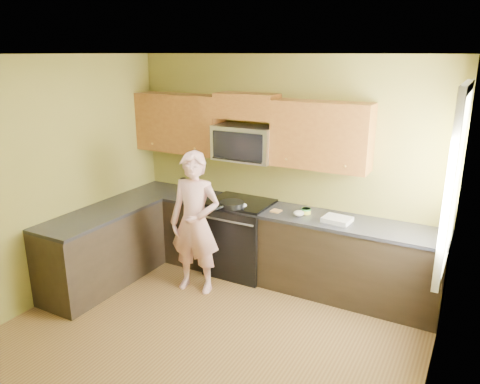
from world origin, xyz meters
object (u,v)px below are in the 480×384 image
Objects in this scene: microwave at (245,160)px; woman at (195,223)px; stove at (240,237)px; butter_tub at (306,214)px; frying_pan at (232,207)px; travel_mug at (184,190)px.

microwave is 1.02m from woman.
stove is 8.50× the size of butter_tub.
woman is 3.28× the size of frying_pan.
microwave is at bearing 90.00° from stove.
microwave is at bearing 63.56° from woman.
woman is 9.75× the size of travel_mug.
butter_tub reaches higher than stove.
woman is 0.50m from frying_pan.
woman is 14.94× the size of butter_tub.
stove is at bearing 60.45° from woman.
frying_pan is at bearing -161.51° from butter_tub.
woman reaches higher than stove.
stove is 0.53m from frying_pan.
travel_mug is at bearing 177.20° from butter_tub.
woman reaches higher than frying_pan.
stove is at bearing -7.91° from travel_mug.
microwave is 0.62m from frying_pan.
frying_pan is at bearing 49.27° from woman.
microwave reaches higher than travel_mug.
stove is at bearing -177.00° from butter_tub.
travel_mug is (-0.96, 0.37, -0.03)m from frying_pan.
travel_mug reaches higher than frying_pan.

